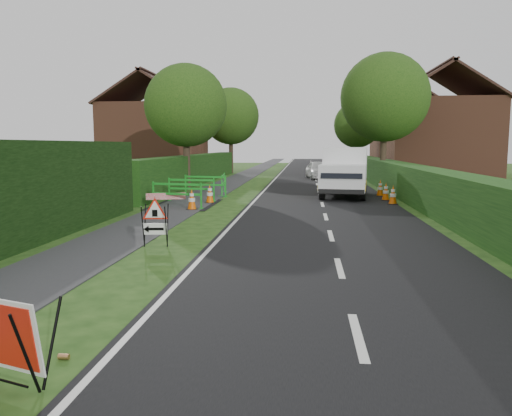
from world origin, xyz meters
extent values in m
plane|color=#1D3F12|center=(0.00, 0.00, 0.00)|extent=(120.00, 120.00, 0.00)
cube|color=black|center=(2.50, 35.00, 0.00)|extent=(6.00, 90.00, 0.02)
cube|color=#2D2D30|center=(-3.00, 35.00, 0.01)|extent=(2.00, 90.00, 0.02)
cube|color=#14380F|center=(-5.00, 22.00, 0.00)|extent=(1.00, 24.00, 1.80)
cube|color=#14380F|center=(6.50, 16.00, 0.00)|extent=(1.20, 50.00, 1.50)
cube|color=brown|center=(-10.00, 30.00, 2.75)|extent=(7.00, 7.00, 5.50)
cube|color=#331E19|center=(-11.75, 30.00, 6.59)|extent=(4.00, 7.40, 2.58)
cube|color=#331E19|center=(-8.25, 30.00, 6.59)|extent=(4.00, 7.40, 2.58)
cube|color=#331E19|center=(-10.00, 30.00, 7.69)|extent=(0.25, 7.40, 0.18)
cube|color=brown|center=(11.00, 28.00, 2.75)|extent=(7.00, 7.00, 5.50)
cube|color=#331E19|center=(9.25, 28.00, 6.59)|extent=(4.00, 7.40, 2.58)
cube|color=#331E19|center=(12.75, 28.00, 6.59)|extent=(4.00, 7.40, 2.58)
cube|color=#331E19|center=(11.00, 28.00, 7.69)|extent=(0.25, 7.40, 0.18)
cube|color=brown|center=(12.00, 42.00, 2.75)|extent=(7.00, 7.00, 5.50)
cube|color=#331E19|center=(10.25, 42.00, 6.59)|extent=(4.00, 7.40, 2.58)
cube|color=#331E19|center=(13.75, 42.00, 6.59)|extent=(4.00, 7.40, 2.58)
cube|color=#331E19|center=(12.00, 42.00, 7.69)|extent=(0.25, 7.40, 0.18)
cylinder|color=#2D2116|center=(-4.60, 18.00, 1.31)|extent=(0.36, 0.36, 2.62)
sphere|color=#173A0F|center=(-4.60, 18.00, 4.50)|extent=(4.40, 4.40, 4.40)
cylinder|color=#2D2116|center=(6.40, 22.00, 1.49)|extent=(0.36, 0.36, 2.97)
sphere|color=#173A0F|center=(6.40, 22.00, 5.18)|extent=(5.20, 5.20, 5.20)
cylinder|color=#2D2116|center=(-4.60, 34.00, 1.40)|extent=(0.36, 0.36, 2.80)
sphere|color=#173A0F|center=(-4.60, 34.00, 4.84)|extent=(4.80, 4.80, 4.80)
cylinder|color=#2D2116|center=(6.40, 38.00, 1.22)|extent=(0.36, 0.36, 2.45)
sphere|color=#173A0F|center=(6.40, 38.00, 4.23)|extent=(4.20, 4.20, 4.20)
cylinder|color=black|center=(-0.74, -4.38, 0.45)|extent=(0.13, 0.30, 0.87)
cylinder|color=black|center=(-0.64, -4.08, 0.45)|extent=(0.13, 0.30, 0.87)
cube|color=white|center=(-1.17, -4.09, 0.53)|extent=(1.05, 0.45, 0.76)
cylinder|color=black|center=(-1.90, 2.48, 0.51)|extent=(0.06, 0.31, 0.99)
cylinder|color=black|center=(-1.93, 2.72, 0.51)|extent=(0.06, 0.31, 0.99)
cylinder|color=black|center=(-1.37, 2.55, 0.51)|extent=(0.06, 0.31, 0.99)
cylinder|color=black|center=(-1.41, 2.79, 0.51)|extent=(0.06, 0.31, 0.99)
cube|color=white|center=(-1.65, 2.62, 0.44)|extent=(0.55, 0.09, 0.27)
cube|color=black|center=(-1.65, 2.61, 0.44)|extent=(0.39, 0.06, 0.06)
cone|color=black|center=(-1.86, 2.58, 0.44)|extent=(0.14, 0.17, 0.16)
cube|color=black|center=(-1.65, 2.60, 0.82)|extent=(0.12, 0.02, 0.16)
cube|color=silver|center=(3.72, 15.69, 1.35)|extent=(2.33, 3.35, 1.88)
cube|color=silver|center=(3.42, 13.34, 0.98)|extent=(2.18, 2.25, 1.15)
cube|color=black|center=(3.30, 12.37, 1.26)|extent=(1.72, 0.44, 0.53)
cube|color=#DFB50B|center=(2.63, 14.92, 0.60)|extent=(0.63, 4.77, 0.23)
cube|color=#DFB50B|center=(4.58, 14.67, 0.60)|extent=(0.63, 4.77, 0.23)
cube|color=black|center=(3.30, 12.38, 0.47)|extent=(1.90, 0.36, 0.19)
cylinder|color=black|center=(2.55, 13.40, 0.39)|extent=(0.33, 0.80, 0.78)
cylinder|color=black|center=(4.28, 13.18, 0.39)|extent=(0.33, 0.80, 0.78)
cylinder|color=black|center=(2.94, 16.51, 0.39)|extent=(0.33, 0.80, 0.78)
cylinder|color=black|center=(4.68, 16.28, 0.39)|extent=(0.33, 0.80, 0.78)
cube|color=black|center=(5.34, 11.96, 0.02)|extent=(0.38, 0.38, 0.04)
cone|color=#E65A07|center=(5.34, 11.96, 0.42)|extent=(0.32, 0.32, 0.75)
cylinder|color=white|center=(5.34, 11.96, 0.38)|extent=(0.25, 0.25, 0.14)
cylinder|color=white|center=(5.34, 11.96, 0.56)|extent=(0.17, 0.17, 0.10)
cube|color=black|center=(5.28, 13.36, 0.02)|extent=(0.38, 0.38, 0.04)
cone|color=#E65A07|center=(5.28, 13.36, 0.42)|extent=(0.32, 0.32, 0.75)
cylinder|color=white|center=(5.28, 13.36, 0.38)|extent=(0.25, 0.25, 0.14)
cylinder|color=white|center=(5.28, 13.36, 0.56)|extent=(0.17, 0.17, 0.10)
cube|color=black|center=(5.31, 15.24, 0.02)|extent=(0.38, 0.38, 0.04)
cone|color=#E65A07|center=(5.31, 15.24, 0.42)|extent=(0.32, 0.32, 0.75)
cylinder|color=white|center=(5.31, 15.24, 0.38)|extent=(0.25, 0.25, 0.14)
cylinder|color=white|center=(5.31, 15.24, 0.56)|extent=(0.17, 0.17, 0.10)
cube|color=black|center=(-2.37, 9.45, 0.02)|extent=(0.38, 0.38, 0.04)
cone|color=#E65A07|center=(-2.37, 9.45, 0.42)|extent=(0.32, 0.32, 0.75)
cylinder|color=white|center=(-2.37, 9.45, 0.38)|extent=(0.25, 0.25, 0.14)
cylinder|color=white|center=(-2.37, 9.45, 0.56)|extent=(0.17, 0.17, 0.10)
cube|color=black|center=(-2.12, 11.66, 0.02)|extent=(0.38, 0.38, 0.04)
cone|color=#E65A07|center=(-2.12, 11.66, 0.42)|extent=(0.32, 0.32, 0.75)
cylinder|color=white|center=(-2.12, 11.66, 0.38)|extent=(0.25, 0.25, 0.14)
cylinder|color=white|center=(-2.12, 11.66, 0.56)|extent=(0.17, 0.17, 0.10)
cube|color=#1B9724|center=(-4.01, 10.04, 0.50)|extent=(0.06, 0.06, 1.00)
cube|color=#1B9724|center=(-2.05, 9.62, 0.50)|extent=(0.06, 0.06, 1.00)
cube|color=#1B9724|center=(-3.03, 9.83, 0.92)|extent=(1.97, 0.46, 0.08)
cube|color=#1B9724|center=(-3.03, 9.83, 0.55)|extent=(1.97, 0.46, 0.08)
cube|color=#1B9724|center=(-4.01, 10.04, 0.02)|extent=(0.13, 0.35, 0.04)
cube|color=#1B9724|center=(-2.05, 9.62, 0.02)|extent=(0.13, 0.35, 0.04)
cube|color=#1B9724|center=(-4.01, 12.27, 0.50)|extent=(0.06, 0.06, 1.00)
cube|color=#1B9724|center=(-2.02, 12.04, 0.50)|extent=(0.06, 0.06, 1.00)
cube|color=#1B9724|center=(-3.01, 12.15, 0.92)|extent=(1.99, 0.28, 0.08)
cube|color=#1B9724|center=(-3.01, 12.15, 0.55)|extent=(1.99, 0.28, 0.08)
cube|color=#1B9724|center=(-4.01, 12.27, 0.02)|extent=(0.10, 0.35, 0.04)
cube|color=#1B9724|center=(-2.02, 12.04, 0.02)|extent=(0.10, 0.35, 0.04)
cube|color=#1B9724|center=(-3.83, 14.50, 0.50)|extent=(0.06, 0.06, 1.00)
cube|color=#1B9724|center=(-1.87, 14.15, 0.50)|extent=(0.06, 0.06, 1.00)
cube|color=#1B9724|center=(-2.85, 14.33, 0.92)|extent=(1.98, 0.40, 0.08)
cube|color=#1B9724|center=(-2.85, 14.33, 0.55)|extent=(1.98, 0.40, 0.08)
cube|color=#1B9724|center=(-3.83, 14.50, 0.02)|extent=(0.12, 0.36, 0.04)
cube|color=#1B9724|center=(-1.87, 14.15, 0.02)|extent=(0.12, 0.36, 0.04)
cube|color=#1B9724|center=(-2.08, 14.36, 0.50)|extent=(0.05, 0.05, 1.00)
cube|color=#1B9724|center=(-2.28, 16.35, 0.50)|extent=(0.05, 0.05, 1.00)
cube|color=#1B9724|center=(-2.18, 15.36, 0.92)|extent=(0.25, 1.99, 0.08)
cube|color=#1B9724|center=(-2.18, 15.36, 0.55)|extent=(0.25, 1.99, 0.08)
cube|color=#1B9724|center=(-2.08, 14.36, 0.02)|extent=(0.35, 0.10, 0.04)
cube|color=#1B9724|center=(-2.28, 16.35, 0.02)|extent=(0.35, 0.10, 0.04)
cube|color=red|center=(-3.48, 9.92, 0.00)|extent=(1.44, 0.49, 0.25)
cylinder|color=#BF7F4C|center=(-0.84, -3.48, 0.00)|extent=(0.12, 0.07, 0.07)
imported|color=white|center=(2.71, 27.31, 0.65)|extent=(2.01, 3.99, 1.31)
camera|label=1|loc=(1.83, -8.55, 2.38)|focal=35.00mm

